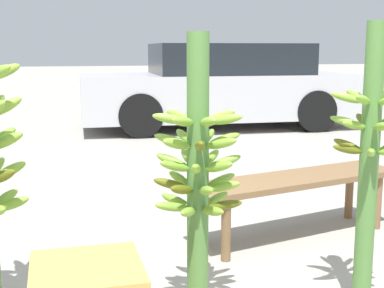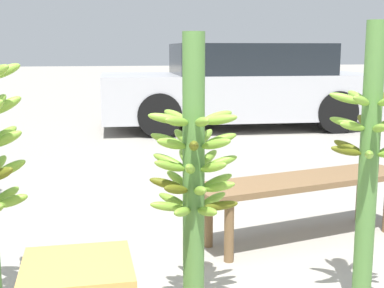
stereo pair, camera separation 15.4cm
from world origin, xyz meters
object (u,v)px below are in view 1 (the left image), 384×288
Objects in this scene: banana_stalk_center at (198,173)px; parked_car at (220,87)px; market_bench at (295,185)px; banana_stalk_right at (369,158)px.

parked_car is at bearing 71.35° from banana_stalk_center.
banana_stalk_center is at bearing -149.62° from market_bench.
market_bench is at bearing 170.63° from parked_car.
parked_car is at bearing 78.75° from banana_stalk_right.
banana_stalk_center is at bearing 170.88° from banana_stalk_right.
market_bench is (0.94, 0.90, -0.35)m from banana_stalk_center.
banana_stalk_center is 0.85× the size of market_bench.
banana_stalk_right reaches higher than parked_car.
market_bench is 5.32m from parked_car.
banana_stalk_right reaches higher than market_bench.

